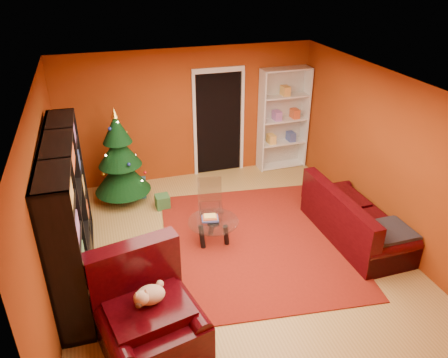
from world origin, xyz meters
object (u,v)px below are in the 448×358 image
object	(u,v)px
coffee_table	(213,231)
gift_box_green	(162,202)
gift_box_teal	(138,188)
acrylic_chair	(211,208)
armchair	(149,315)
rug	(255,241)
dog	(150,295)
christmas_tree	(120,158)
sofa	(357,214)
white_bookshelf	(283,120)
media_unit	(69,214)
gift_box_red	(128,185)

from	to	relation	value
coffee_table	gift_box_green	bearing A→B (deg)	114.27
gift_box_teal	acrylic_chair	world-z (taller)	acrylic_chair
gift_box_green	armchair	distance (m)	3.17
rug	gift_box_green	size ratio (longest dim) A/B	13.65
gift_box_green	acrylic_chair	distance (m)	1.15
dog	acrylic_chair	size ratio (longest dim) A/B	0.51
rug	acrylic_chair	distance (m)	0.91
coffee_table	christmas_tree	bearing A→B (deg)	124.66
rug	armchair	world-z (taller)	armchair
gift_box_teal	sofa	distance (m)	4.03
christmas_tree	gift_box_teal	bearing A→B (deg)	24.20
white_bookshelf	dog	size ratio (longest dim) A/B	5.45
media_unit	gift_box_green	world-z (taller)	media_unit
media_unit	coffee_table	size ratio (longest dim) A/B	3.37
media_unit	gift_box_red	bearing A→B (deg)	69.65
christmas_tree	sofa	distance (m)	4.19
dog	coffee_table	bearing A→B (deg)	42.04
armchair	white_bookshelf	bearing A→B (deg)	37.45
christmas_tree	gift_box_red	size ratio (longest dim) A/B	9.30
armchair	coffee_table	world-z (taller)	armchair
rug	christmas_tree	bearing A→B (deg)	133.77
rug	gift_box_red	distance (m)	2.96
gift_box_teal	acrylic_chair	xyz separation A→B (m)	(1.04, -1.48, 0.23)
media_unit	armchair	bearing A→B (deg)	-61.86
white_bookshelf	armchair	distance (m)	5.35
dog	coffee_table	distance (m)	2.15
gift_box_teal	sofa	world-z (taller)	sofa
gift_box_red	gift_box_green	bearing A→B (deg)	-58.60
sofa	gift_box_teal	bearing A→B (deg)	51.94
christmas_tree	gift_box_red	bearing A→B (deg)	75.32
rug	acrylic_chair	world-z (taller)	acrylic_chair
dog	gift_box_teal	bearing A→B (deg)	73.55
armchair	coffee_table	size ratio (longest dim) A/B	1.53
acrylic_chair	media_unit	bearing A→B (deg)	-153.25
white_bookshelf	sofa	size ratio (longest dim) A/B	1.08
gift_box_teal	gift_box_green	xyz separation A→B (m)	(0.37, -0.59, -0.04)
armchair	gift_box_red	bearing A→B (deg)	75.67
gift_box_teal	coffee_table	xyz separation A→B (m)	(0.97, -1.90, 0.05)
white_bookshelf	armchair	xyz separation A→B (m)	(-3.42, -4.07, -0.58)
media_unit	gift_box_green	size ratio (longest dim) A/B	11.03
armchair	rug	bearing A→B (deg)	27.37
dog	sofa	world-z (taller)	sofa
gift_box_teal	sofa	bearing A→B (deg)	-37.15
media_unit	gift_box_red	xyz separation A→B (m)	(0.93, 2.38, -0.94)
dog	coffee_table	world-z (taller)	dog
coffee_table	gift_box_teal	bearing A→B (deg)	116.91
media_unit	gift_box_teal	size ratio (longest dim) A/B	8.43
gift_box_red	coffee_table	world-z (taller)	coffee_table
armchair	gift_box_green	bearing A→B (deg)	65.39
armchair	acrylic_chair	world-z (taller)	armchair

